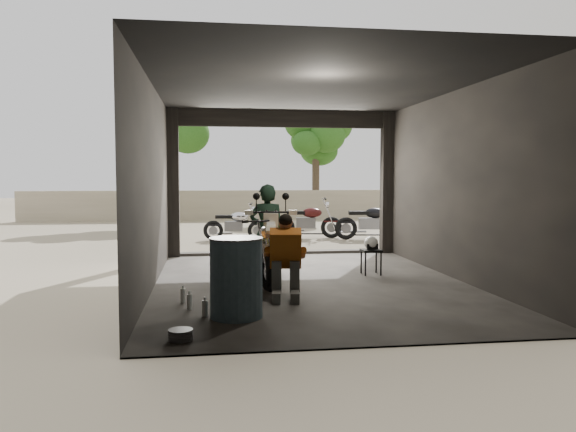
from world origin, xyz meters
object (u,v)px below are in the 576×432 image
object	(u,v)px
mechanic	(286,259)
stool	(371,254)
sign_post	(456,176)
oil_drum	(236,279)
main_bike	(272,245)
left_bike	(251,251)
outside_bike_c	(371,218)
rider	(267,232)
outside_bike_a	(235,222)
outside_bike_b	(308,218)
helmet	(371,243)

from	to	relation	value
mechanic	stool	xyz separation A→B (m)	(1.77, 1.74, -0.20)
sign_post	oil_drum	bearing A→B (deg)	-128.51
main_bike	left_bike	bearing A→B (deg)	-143.58
outside_bike_c	rider	distance (m)	6.74
outside_bike_a	stool	world-z (taller)	outside_bike_a
main_bike	mechanic	distance (m)	1.38
outside_bike_b	stool	size ratio (longest dim) A/B	3.67
outside_bike_b	sign_post	xyz separation A→B (m)	(2.64, -3.86, 1.19)
rider	helmet	xyz separation A→B (m)	(1.87, 0.19, -0.23)
outside_bike_c	rider	xyz separation A→B (m)	(-3.51, -5.75, 0.22)
outside_bike_a	rider	size ratio (longest dim) A/B	0.94
outside_bike_a	outside_bike_b	bearing A→B (deg)	-75.48
outside_bike_c	helmet	distance (m)	5.79
main_bike	rider	xyz separation A→B (m)	(-0.06, 0.16, 0.19)
helmet	outside_bike_c	bearing A→B (deg)	78.48
rider	mechanic	xyz separation A→B (m)	(0.10, -1.54, -0.23)
outside_bike_b	rider	bearing A→B (deg)	174.14
left_bike	stool	size ratio (longest dim) A/B	3.49
main_bike	oil_drum	world-z (taller)	main_bike
mechanic	stool	world-z (taller)	mechanic
outside_bike_b	helmet	world-z (taller)	outside_bike_b
rider	stool	size ratio (longest dim) A/B	3.50
helmet	left_bike	bearing A→B (deg)	-160.73
outside_bike_a	helmet	world-z (taller)	outside_bike_a
outside_bike_a	helmet	size ratio (longest dim) A/B	5.88
helmet	mechanic	bearing A→B (deg)	-130.59
outside_bike_c	sign_post	size ratio (longest dim) A/B	0.67
left_bike	helmet	bearing A→B (deg)	-7.12
left_bike	helmet	xyz separation A→B (m)	(2.17, 0.55, 0.03)
outside_bike_a	oil_drum	bearing A→B (deg)	-176.05
stool	oil_drum	xyz separation A→B (m)	(-2.52, -2.71, 0.11)
outside_bike_a	helmet	distance (m)	6.24
left_bike	outside_bike_c	xyz separation A→B (m)	(3.82, 6.11, 0.04)
oil_drum	outside_bike_c	bearing A→B (deg)	63.26
outside_bike_c	stool	xyz separation A→B (m)	(-1.64, -5.54, -0.20)
left_bike	rider	size ratio (longest dim) A/B	1.00
rider	oil_drum	world-z (taller)	rider
helmet	sign_post	size ratio (longest dim) A/B	0.10
outside_bike_a	outside_bike_b	distance (m)	2.09
mechanic	outside_bike_a	bearing A→B (deg)	100.33
helmet	stool	bearing A→B (deg)	69.01
main_bike	outside_bike_c	xyz separation A→B (m)	(3.45, 5.91, -0.03)
outside_bike_a	main_bike	bearing A→B (deg)	-170.56
left_bike	rider	bearing A→B (deg)	27.94
outside_bike_a	outside_bike_b	world-z (taller)	outside_bike_b
outside_bike_a	sign_post	size ratio (longest dim) A/B	0.59
outside_bike_a	helmet	bearing A→B (deg)	-153.60
mechanic	helmet	xyz separation A→B (m)	(1.77, 1.73, -0.00)
stool	outside_bike_c	bearing A→B (deg)	73.50
outside_bike_c	stool	bearing A→B (deg)	170.40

